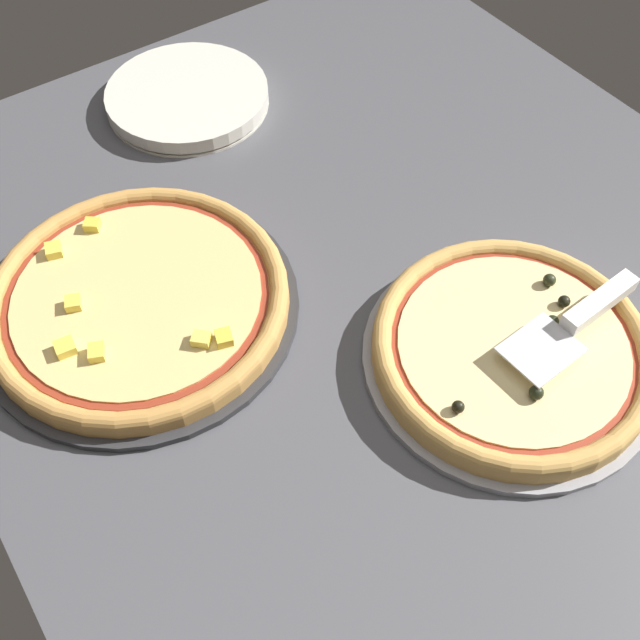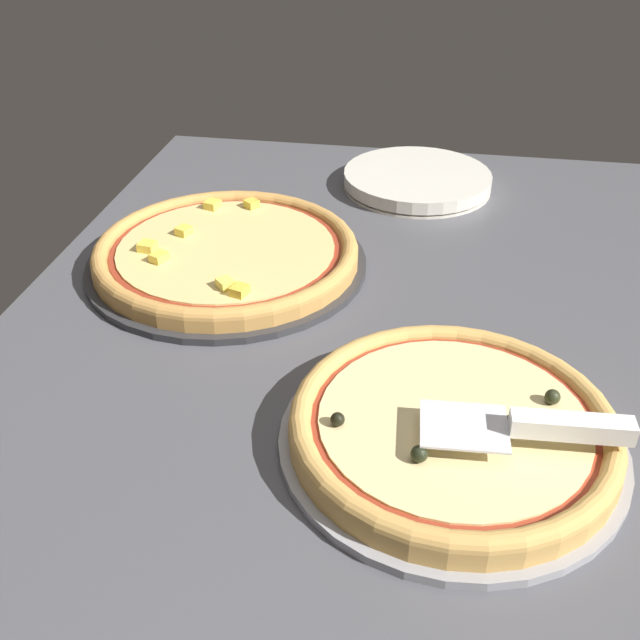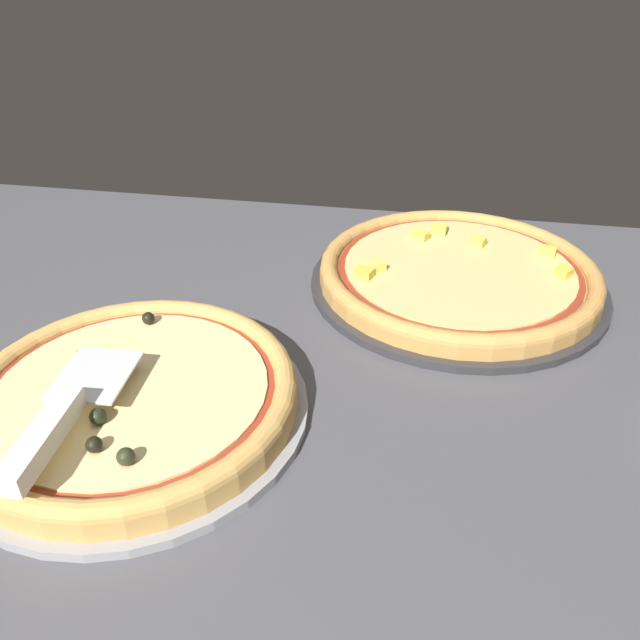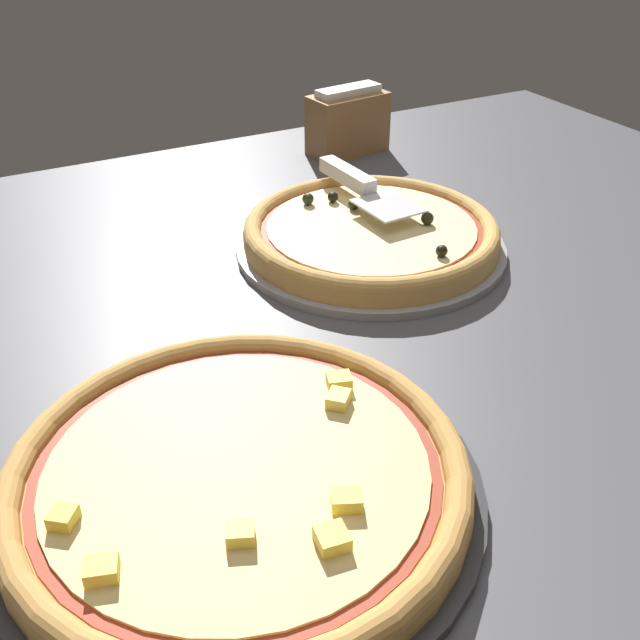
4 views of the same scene
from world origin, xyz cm
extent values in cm
cube|color=#4C4C51|center=(0.00, 0.00, -1.80)|extent=(151.01, 106.41, 3.60)
cylinder|color=#939399|center=(-6.99, -4.21, 0.50)|extent=(34.76, 34.76, 1.00)
cylinder|color=tan|center=(-6.99, -4.21, 2.06)|extent=(32.68, 32.68, 2.13)
torus|color=tan|center=(-6.99, -4.21, 3.13)|extent=(32.68, 32.68, 2.25)
cylinder|color=maroon|center=(-6.99, -4.21, 3.20)|extent=(28.40, 28.40, 0.15)
cylinder|color=beige|center=(-6.99, -4.21, 3.33)|extent=(26.79, 26.79, 0.40)
sphere|color=black|center=(-7.56, -9.59, 4.31)|extent=(1.56, 1.56, 1.56)
sphere|color=black|center=(-6.20, -12.96, 4.26)|extent=(1.46, 1.46, 1.46)
sphere|color=black|center=(-9.87, 6.95, 4.24)|extent=(1.42, 1.42, 1.42)
sphere|color=#282D19|center=(-2.87, -13.87, 4.31)|extent=(1.57, 1.57, 1.57)
sphere|color=black|center=(-13.44, -1.15, 4.35)|extent=(1.64, 1.64, 1.64)
cylinder|color=#2D2D30|center=(24.88, 28.07, 0.50)|extent=(39.53, 39.53, 1.00)
cylinder|color=#C68E47|center=(24.88, 28.07, 1.88)|extent=(37.15, 37.15, 1.76)
torus|color=#C68E47|center=(24.88, 28.07, 2.76)|extent=(37.15, 37.15, 2.29)
cylinder|color=maroon|center=(24.88, 28.07, 2.83)|extent=(32.29, 32.29, 0.15)
cylinder|color=#E5C67A|center=(24.88, 28.07, 2.96)|extent=(30.47, 30.47, 0.40)
cube|color=#F4D64C|center=(36.84, 33.55, 3.75)|extent=(2.74, 2.56, 1.18)
cube|color=#F9E05B|center=(14.09, 25.06, 3.75)|extent=(2.78, 2.78, 1.18)
cube|color=yellow|center=(38.14, 27.69, 3.75)|extent=(2.60, 2.62, 1.18)
cube|color=#F4D64C|center=(19.34, 35.78, 3.75)|extent=(2.81, 2.57, 1.18)
cube|color=yellow|center=(12.77, 22.83, 3.75)|extent=(2.65, 2.48, 1.18)
cube|color=#F4D64C|center=(27.49, 35.04, 3.75)|extent=(2.56, 2.46, 1.18)
cube|color=#F4D64C|center=(22.00, 38.44, 3.75)|extent=(2.46, 2.48, 1.18)
cube|color=silver|center=(-9.96, -5.05, 5.28)|extent=(7.20, 8.58, 0.24)
cube|color=white|center=(-9.41, -14.75, 6.16)|extent=(2.84, 11.32, 2.00)
cube|color=olive|center=(-22.56, -37.63, 4.92)|extent=(13.89, 8.17, 9.84)
cube|color=white|center=(-22.56, -37.63, 10.44)|extent=(11.56, 4.99, 1.20)
camera|label=1|loc=(-34.52, 42.30, 74.30)|focal=42.00mm
camera|label=2|loc=(-64.51, -0.80, 52.11)|focal=42.00mm
camera|label=3|loc=(19.77, -48.08, 41.81)|focal=35.00mm
camera|label=4|loc=(39.44, 69.57, 44.44)|focal=42.00mm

